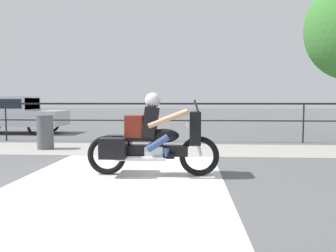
{
  "coord_description": "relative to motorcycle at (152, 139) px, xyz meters",
  "views": [
    {
      "loc": [
        1.31,
        -5.88,
        1.39
      ],
      "look_at": [
        0.89,
        0.68,
        0.89
      ],
      "focal_mm": 35.0,
      "sensor_mm": 36.0,
      "label": 1
    }
  ],
  "objects": [
    {
      "name": "trash_bin",
      "position": [
        -3.44,
        3.11,
        -0.19
      ],
      "size": [
        0.48,
        0.48,
        0.99
      ],
      "color": "#515156",
      "rests_on": "ground"
    },
    {
      "name": "motorcycle",
      "position": [
        0.0,
        0.0,
        0.0
      ],
      "size": [
        2.48,
        0.76,
        1.55
      ],
      "rotation": [
        0.0,
        0.0,
        -0.07
      ],
      "color": "black",
      "rests_on": "ground"
    },
    {
      "name": "crosswalk_band",
      "position": [
        -0.51,
        -0.34,
        -0.68
      ],
      "size": [
        3.62,
        6.0,
        0.01
      ],
      "primitive_type": "cube",
      "color": "silver",
      "rests_on": "ground"
    },
    {
      "name": "parked_car",
      "position": [
        -6.97,
        7.6,
        0.22
      ],
      "size": [
        4.39,
        1.74,
        1.58
      ],
      "rotation": [
        0.0,
        0.0,
        -0.02
      ],
      "color": "#B7BCC4",
      "rests_on": "ground"
    },
    {
      "name": "ground_plane",
      "position": [
        -0.62,
        -0.14,
        -0.69
      ],
      "size": [
        120.0,
        120.0,
        0.0
      ],
      "primitive_type": "plane",
      "color": "#565659"
    },
    {
      "name": "fence_railing",
      "position": [
        -0.62,
        5.04,
        0.36
      ],
      "size": [
        36.0,
        0.05,
        1.33
      ],
      "color": "black",
      "rests_on": "ground"
    },
    {
      "name": "sidewalk_band",
      "position": [
        -0.62,
        3.26,
        -0.68
      ],
      "size": [
        44.0,
        2.4,
        0.01
      ],
      "primitive_type": "cube",
      "color": "#99968E",
      "rests_on": "ground"
    }
  ]
}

